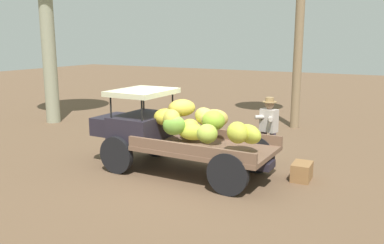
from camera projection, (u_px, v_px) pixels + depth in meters
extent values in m
plane|color=brown|center=(181.00, 171.00, 9.64)|extent=(60.00, 60.00, 0.00)
cube|color=#231F29|center=(188.00, 153.00, 9.37)|extent=(4.00, 0.46, 0.16)
cylinder|color=black|center=(116.00, 155.00, 9.39)|extent=(0.87, 0.14, 0.87)
cylinder|color=black|center=(155.00, 140.00, 10.76)|extent=(0.87, 0.14, 0.87)
cylinder|color=black|center=(228.00, 174.00, 8.05)|extent=(0.87, 0.14, 0.87)
cylinder|color=black|center=(256.00, 155.00, 9.42)|extent=(0.87, 0.14, 0.87)
cube|color=brown|center=(206.00, 148.00, 9.12)|extent=(3.01, 1.74, 0.10)
cube|color=brown|center=(188.00, 149.00, 8.40)|extent=(3.00, 0.10, 0.22)
cube|color=brown|center=(221.00, 134.00, 9.77)|extent=(3.00, 0.10, 0.22)
cube|color=#231F29|center=(143.00, 126.00, 9.86)|extent=(1.11, 1.53, 0.55)
cube|color=#231F29|center=(114.00, 124.00, 10.30)|extent=(0.71, 1.07, 0.44)
cylinder|color=black|center=(111.00, 106.00, 9.41)|extent=(0.04, 0.04, 0.55)
cylinder|color=black|center=(144.00, 99.00, 10.52)|extent=(0.04, 0.04, 0.55)
cylinder|color=black|center=(142.00, 109.00, 8.99)|extent=(0.04, 0.04, 0.55)
cylinder|color=black|center=(173.00, 101.00, 10.10)|extent=(0.04, 0.04, 0.55)
cube|color=beige|center=(142.00, 92.00, 9.70)|extent=(1.23, 1.53, 0.12)
ellipsoid|color=#BDC939|center=(193.00, 132.00, 9.31)|extent=(0.75, 0.56, 0.40)
ellipsoid|color=gold|center=(190.00, 128.00, 9.66)|extent=(0.66, 0.70, 0.53)
ellipsoid|color=gold|center=(214.00, 119.00, 9.15)|extent=(0.75, 0.70, 0.44)
ellipsoid|color=yellow|center=(165.00, 117.00, 9.43)|extent=(0.59, 0.51, 0.42)
ellipsoid|color=gold|center=(238.00, 133.00, 8.47)|extent=(0.69, 0.68, 0.49)
ellipsoid|color=#C4BD51|center=(205.00, 116.00, 9.68)|extent=(0.79, 0.75, 0.54)
ellipsoid|color=gold|center=(171.00, 119.00, 9.28)|extent=(0.66, 0.66, 0.46)
ellipsoid|color=gold|center=(182.00, 108.00, 9.88)|extent=(0.83, 0.82, 0.48)
ellipsoid|color=#A9C344|center=(207.00, 134.00, 8.52)|extent=(0.45, 0.53, 0.50)
ellipsoid|color=gold|center=(249.00, 134.00, 8.52)|extent=(0.76, 0.71, 0.53)
ellipsoid|color=#8EB432|center=(213.00, 121.00, 8.93)|extent=(0.53, 0.45, 0.45)
ellipsoid|color=#80BC42|center=(174.00, 125.00, 9.21)|extent=(0.68, 0.66, 0.55)
cylinder|color=#453844|center=(272.00, 149.00, 9.93)|extent=(0.15, 0.15, 0.84)
cylinder|color=#453844|center=(263.00, 147.00, 10.11)|extent=(0.15, 0.15, 0.84)
cube|color=#B9ADA4|center=(269.00, 120.00, 9.88)|extent=(0.45, 0.34, 0.56)
cylinder|color=#B9ADA4|center=(270.00, 118.00, 9.73)|extent=(0.25, 0.41, 0.10)
cylinder|color=#B9ADA4|center=(263.00, 117.00, 9.86)|extent=(0.38, 0.31, 0.10)
sphere|color=#95725B|center=(269.00, 105.00, 9.80)|extent=(0.22, 0.22, 0.22)
cylinder|color=#99794D|center=(270.00, 102.00, 9.79)|extent=(0.34, 0.34, 0.02)
cylinder|color=#99794D|center=(270.00, 99.00, 9.78)|extent=(0.20, 0.20, 0.10)
cube|color=olive|center=(302.00, 171.00, 8.98)|extent=(0.43, 0.61, 0.39)
cylinder|color=#887051|center=(300.00, 21.00, 13.62)|extent=(0.30, 0.30, 7.25)
cylinder|color=gray|center=(48.00, 39.00, 14.63)|extent=(0.50, 0.50, 6.11)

